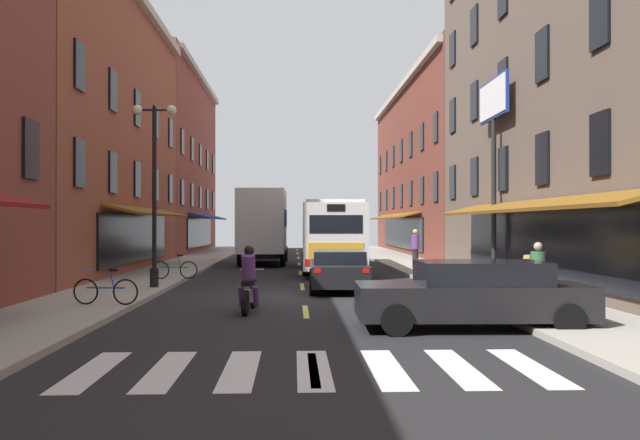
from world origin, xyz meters
name	(u,v)px	position (x,y,z in m)	size (l,w,h in m)	color
ground_plane	(304,298)	(0.00, 0.00, -0.05)	(34.80, 80.00, 0.10)	black
lane_centre_dashes	(304,297)	(0.00, -0.25, 0.00)	(0.14, 73.90, 0.01)	#DBCC4C
crosswalk_near	(314,369)	(0.00, -10.00, 0.00)	(7.10, 2.80, 0.01)	silver
sidewalk_left	(107,295)	(-5.90, 0.00, 0.07)	(3.00, 80.00, 0.14)	#A39E93
sidewalk_right	(496,293)	(5.90, 0.00, 0.07)	(3.00, 80.00, 0.14)	#A39E93
billboard_sign	(494,124)	(7.05, 3.93, 5.85)	(0.40, 3.18, 7.39)	black
transit_bus	(331,235)	(1.47, 11.02, 1.67)	(2.85, 11.37, 3.17)	silver
box_truck	(264,226)	(-1.94, 15.80, 2.05)	(2.55, 7.35, 3.97)	black
sedan_near	(474,294)	(3.47, -6.32, 0.72)	(4.84, 2.11, 1.41)	black
sedan_mid	(269,246)	(-1.98, 24.25, 0.71)	(1.97, 4.79, 1.40)	maroon
sedan_far	(339,270)	(1.17, 1.55, 0.68)	(1.99, 4.27, 1.32)	black
motorcycle_rider	(249,283)	(-1.41, -3.52, 0.71)	(0.62, 2.07, 1.66)	black
bicycle_near	(106,290)	(-5.07, -3.04, 0.50)	(1.70, 0.48, 0.91)	black
bicycle_mid	(175,269)	(-4.74, 4.80, 0.50)	(1.71, 0.48, 0.91)	black
pedestrian_near	(537,273)	(5.64, -4.12, 0.99)	(0.51, 0.48, 1.61)	#B29947
pedestrian_mid	(415,248)	(5.36, 10.44, 1.08)	(0.36, 0.36, 1.81)	black
street_lamp_twin	(154,187)	(-4.83, 1.62, 3.40)	(1.42, 0.32, 5.92)	black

